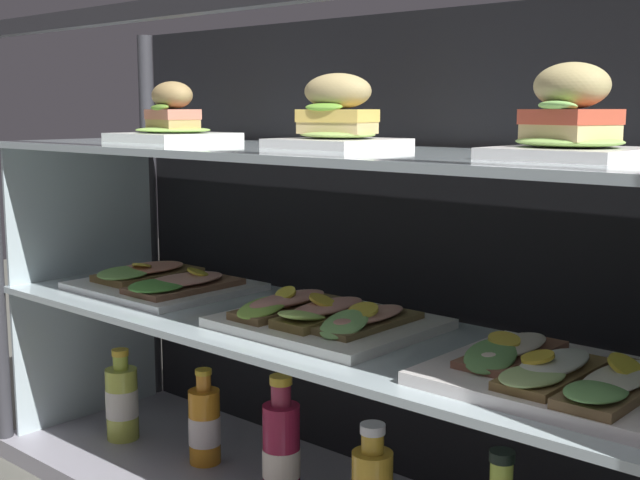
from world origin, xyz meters
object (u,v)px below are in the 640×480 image
at_px(plated_roll_sandwich_near_left_corner, 570,123).
at_px(juice_bottle_front_fourth, 203,426).
at_px(open_sandwich_tray_near_right_corner, 162,281).
at_px(open_sandwich_tray_center, 560,374).
at_px(open_sandwich_tray_near_left_corner, 324,317).
at_px(juice_bottle_back_center, 281,450).
at_px(plated_roll_sandwich_center, 337,120).
at_px(plated_roll_sandwich_left_of_center, 173,122).
at_px(juice_bottle_back_right, 122,401).

height_order(plated_roll_sandwich_near_left_corner, juice_bottle_front_fourth, plated_roll_sandwich_near_left_corner).
relative_size(open_sandwich_tray_near_right_corner, open_sandwich_tray_center, 1.00).
relative_size(open_sandwich_tray_near_right_corner, open_sandwich_tray_near_left_corner, 1.00).
distance_m(juice_bottle_front_fourth, juice_bottle_back_center, 0.22).
relative_size(plated_roll_sandwich_center, open_sandwich_tray_center, 0.55).
distance_m(open_sandwich_tray_center, juice_bottle_front_fourth, 0.81).
height_order(plated_roll_sandwich_left_of_center, juice_bottle_back_right, plated_roll_sandwich_left_of_center).
bearing_deg(open_sandwich_tray_near_right_corner, juice_bottle_front_fourth, -6.04).
distance_m(open_sandwich_tray_near_right_corner, juice_bottle_back_center, 0.45).
bearing_deg(open_sandwich_tray_center, plated_roll_sandwich_left_of_center, 175.85).
bearing_deg(juice_bottle_back_right, plated_roll_sandwich_center, 9.34).
bearing_deg(plated_roll_sandwich_center, open_sandwich_tray_near_left_corner, -74.92).
bearing_deg(juice_bottle_front_fourth, open_sandwich_tray_center, -1.13).
relative_size(open_sandwich_tray_near_right_corner, juice_bottle_back_center, 1.47).
relative_size(open_sandwich_tray_center, juice_bottle_back_right, 1.71).
bearing_deg(plated_roll_sandwich_near_left_corner, open_sandwich_tray_near_left_corner, -179.34).
height_order(plated_roll_sandwich_left_of_center, juice_bottle_back_center, plated_roll_sandwich_left_of_center).
xyz_separation_m(open_sandwich_tray_near_right_corner, juice_bottle_back_right, (-0.09, -0.05, -0.27)).
xyz_separation_m(plated_roll_sandwich_center, open_sandwich_tray_center, (0.46, -0.07, -0.33)).
distance_m(plated_roll_sandwich_left_of_center, open_sandwich_tray_near_right_corner, 0.33).
bearing_deg(juice_bottle_back_center, open_sandwich_tray_near_right_corner, 177.21).
relative_size(plated_roll_sandwich_near_left_corner, open_sandwich_tray_near_right_corner, 0.54).
distance_m(plated_roll_sandwich_center, open_sandwich_tray_center, 0.57).
xyz_separation_m(plated_roll_sandwich_left_of_center, plated_roll_sandwich_near_left_corner, (0.88, -0.04, 0.01)).
bearing_deg(plated_roll_sandwich_center, plated_roll_sandwich_near_left_corner, -5.77).
distance_m(plated_roll_sandwich_left_of_center, plated_roll_sandwich_near_left_corner, 0.88).
distance_m(plated_roll_sandwich_center, juice_bottle_back_center, 0.60).
relative_size(open_sandwich_tray_near_right_corner, juice_bottle_front_fourth, 1.75).
relative_size(plated_roll_sandwich_near_left_corner, open_sandwich_tray_near_left_corner, 0.54).
bearing_deg(open_sandwich_tray_center, plated_roll_sandwich_center, 171.17).
distance_m(plated_roll_sandwich_left_of_center, open_sandwich_tray_center, 0.95).
bearing_deg(juice_bottle_back_center, plated_roll_sandwich_center, 35.74).
bearing_deg(open_sandwich_tray_center, juice_bottle_front_fourth, 178.87).
bearing_deg(plated_roll_sandwich_center, plated_roll_sandwich_left_of_center, -179.24).
bearing_deg(juice_bottle_back_right, plated_roll_sandwich_left_of_center, 40.69).
height_order(plated_roll_sandwich_center, open_sandwich_tray_near_right_corner, plated_roll_sandwich_center).
height_order(plated_roll_sandwich_center, juice_bottle_back_right, plated_roll_sandwich_center).
xyz_separation_m(juice_bottle_back_right, juice_bottle_back_center, (0.45, 0.03, 0.01)).
relative_size(plated_roll_sandwich_left_of_center, juice_bottle_front_fourth, 1.06).
relative_size(plated_roll_sandwich_center, juice_bottle_front_fourth, 0.97).
distance_m(open_sandwich_tray_near_left_corner, juice_bottle_back_center, 0.28).
xyz_separation_m(open_sandwich_tray_near_left_corner, juice_bottle_front_fourth, (-0.32, -0.01, -0.28)).
height_order(plated_roll_sandwich_near_left_corner, juice_bottle_back_right, plated_roll_sandwich_near_left_corner).
distance_m(open_sandwich_tray_near_left_corner, juice_bottle_front_fourth, 0.42).
relative_size(plated_roll_sandwich_left_of_center, juice_bottle_back_center, 0.89).
height_order(plated_roll_sandwich_left_of_center, open_sandwich_tray_center, plated_roll_sandwich_left_of_center).
xyz_separation_m(plated_roll_sandwich_center, juice_bottle_back_right, (-0.53, -0.09, -0.60)).
bearing_deg(juice_bottle_back_right, plated_roll_sandwich_near_left_corner, 2.54).
bearing_deg(plated_roll_sandwich_near_left_corner, plated_roll_sandwich_left_of_center, 177.48).
xyz_separation_m(plated_roll_sandwich_near_left_corner, juice_bottle_front_fourth, (-0.75, -0.01, -0.61)).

